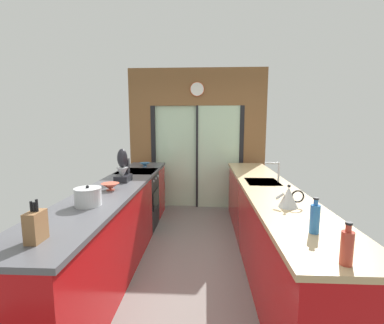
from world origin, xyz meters
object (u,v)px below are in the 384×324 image
at_px(mixing_bowl_far, 145,164).
at_px(soap_bottle_far, 315,218).
at_px(stand_mixer, 123,169).
at_px(soap_bottle_near, 347,247).
at_px(kettle, 289,197).
at_px(knife_block, 36,226).
at_px(oven_range, 138,200).
at_px(stock_pot, 88,197).
at_px(mixing_bowl_near, 110,186).

distance_m(mixing_bowl_far, soap_bottle_far, 3.32).
height_order(mixing_bowl_far, stand_mixer, stand_mixer).
xyz_separation_m(stand_mixer, soap_bottle_near, (1.78, -1.98, -0.06)).
distance_m(mixing_bowl_far, kettle, 2.86).
bearing_deg(kettle, mixing_bowl_far, 128.54).
bearing_deg(mixing_bowl_far, knife_block, -90.00).
bearing_deg(knife_block, mixing_bowl_far, 90.00).
bearing_deg(knife_block, oven_range, 90.42).
distance_m(oven_range, stock_pot, 1.88).
xyz_separation_m(mixing_bowl_near, kettle, (1.78, -0.52, 0.05)).
bearing_deg(knife_block, mixing_bowl_near, 90.00).
bearing_deg(knife_block, soap_bottle_near, -6.14).
relative_size(stand_mixer, soap_bottle_near, 1.82).
relative_size(kettle, soap_bottle_near, 1.09).
bearing_deg(soap_bottle_near, kettle, 89.88).
height_order(mixing_bowl_near, mixing_bowl_far, mixing_bowl_near).
distance_m(mixing_bowl_near, mixing_bowl_far, 1.71).
distance_m(mixing_bowl_near, kettle, 1.86).
bearing_deg(stock_pot, soap_bottle_near, -27.70).
bearing_deg(soap_bottle_near, knife_block, 173.86).
bearing_deg(mixing_bowl_far, stand_mixer, -90.00).
bearing_deg(stand_mixer, mixing_bowl_near, -90.00).
xyz_separation_m(knife_block, stock_pot, (-0.00, 0.74, -0.02)).
relative_size(mixing_bowl_near, soap_bottle_near, 0.86).
distance_m(oven_range, kettle, 2.58).
distance_m(mixing_bowl_far, soap_bottle_near, 3.67).
bearing_deg(knife_block, stand_mixer, 90.00).
height_order(mixing_bowl_near, knife_block, knife_block).
height_order(stand_mixer, kettle, stand_mixer).
xyz_separation_m(oven_range, stand_mixer, (0.02, -0.76, 0.63)).
distance_m(stand_mixer, kettle, 2.04).
distance_m(knife_block, soap_bottle_far, 1.79).
relative_size(mixing_bowl_near, mixing_bowl_far, 1.04).
height_order(mixing_bowl_far, kettle, kettle).
relative_size(oven_range, mixing_bowl_near, 4.64).
height_order(oven_range, kettle, kettle).
height_order(knife_block, soap_bottle_near, knife_block).
relative_size(mixing_bowl_near, stock_pot, 0.84).
distance_m(oven_range, mixing_bowl_far, 0.69).
height_order(knife_block, stand_mixer, stand_mixer).
height_order(mixing_bowl_near, soap_bottle_near, soap_bottle_near).
bearing_deg(kettle, soap_bottle_far, -90.21).
xyz_separation_m(oven_range, knife_block, (0.02, -2.55, 0.56)).
xyz_separation_m(knife_block, soap_bottle_far, (1.78, 0.22, 0.00)).
relative_size(mixing_bowl_near, soap_bottle_far, 0.81).
relative_size(mixing_bowl_far, soap_bottle_near, 0.83).
xyz_separation_m(knife_block, soap_bottle_near, (1.78, -0.19, -0.00)).
bearing_deg(mixing_bowl_far, kettle, -51.46).
bearing_deg(stock_pot, knife_block, -90.00).
bearing_deg(soap_bottle_near, stock_pot, 152.30).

